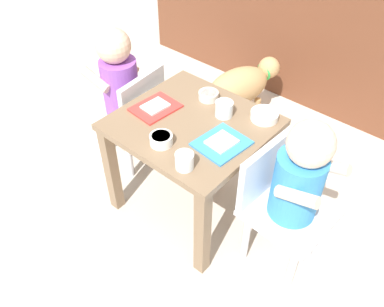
% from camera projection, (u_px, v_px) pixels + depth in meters
% --- Properties ---
extents(ground_plane, '(7.00, 7.00, 0.00)m').
position_uv_depth(ground_plane, '(192.00, 202.00, 1.79)').
color(ground_plane, beige).
extents(kitchen_cabinet_back, '(2.30, 0.39, 0.88)m').
position_uv_depth(kitchen_cabinet_back, '(335.00, 22.00, 2.15)').
color(kitchen_cabinet_back, brown).
rests_on(kitchen_cabinet_back, ground).
extents(dining_table, '(0.54, 0.51, 0.45)m').
position_uv_depth(dining_table, '(192.00, 140.00, 1.54)').
color(dining_table, '#7A6047').
rests_on(dining_table, ground).
extents(seated_child_left, '(0.30, 0.30, 0.67)m').
position_uv_depth(seated_child_left, '(122.00, 85.00, 1.73)').
color(seated_child_left, silver).
rests_on(seated_child_left, ground).
extents(seated_child_right, '(0.30, 0.30, 0.67)m').
position_uv_depth(seated_child_right, '(295.00, 182.00, 1.30)').
color(seated_child_right, silver).
rests_on(seated_child_right, ground).
extents(dog, '(0.28, 0.46, 0.33)m').
position_uv_depth(dog, '(241.00, 86.00, 2.09)').
color(dog, tan).
rests_on(dog, ground).
extents(food_tray_left, '(0.15, 0.18, 0.02)m').
position_uv_depth(food_tray_left, '(155.00, 107.00, 1.54)').
color(food_tray_left, red).
rests_on(food_tray_left, dining_table).
extents(food_tray_right, '(0.17, 0.19, 0.02)m').
position_uv_depth(food_tray_right, '(222.00, 143.00, 1.38)').
color(food_tray_right, '#388CD8').
rests_on(food_tray_right, dining_table).
extents(water_cup_left, '(0.07, 0.07, 0.06)m').
position_uv_depth(water_cup_left, '(224.00, 110.00, 1.49)').
color(water_cup_left, white).
rests_on(water_cup_left, dining_table).
extents(water_cup_right, '(0.06, 0.06, 0.06)m').
position_uv_depth(water_cup_right, '(184.00, 162.00, 1.29)').
color(water_cup_right, white).
rests_on(water_cup_right, dining_table).
extents(cereal_bowl_left_side, '(0.10, 0.10, 0.03)m').
position_uv_depth(cereal_bowl_left_side, '(264.00, 115.00, 1.48)').
color(cereal_bowl_left_side, white).
rests_on(cereal_bowl_left_side, dining_table).
extents(cereal_bowl_right_side, '(0.08, 0.08, 0.03)m').
position_uv_depth(cereal_bowl_right_side, '(208.00, 95.00, 1.58)').
color(cereal_bowl_right_side, silver).
rests_on(cereal_bowl_right_side, dining_table).
extents(veggie_bowl_far, '(0.08, 0.08, 0.04)m').
position_uv_depth(veggie_bowl_far, '(161.00, 139.00, 1.37)').
color(veggie_bowl_far, white).
rests_on(veggie_bowl_far, dining_table).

